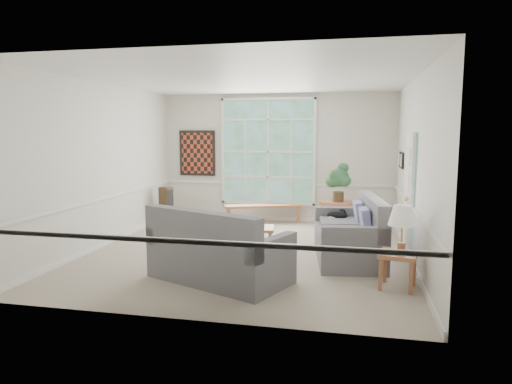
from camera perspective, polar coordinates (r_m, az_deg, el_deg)
floor at (r=8.13m, az=-0.99°, el=-7.56°), size 5.50×6.00×0.01m
ceiling at (r=7.90m, az=-1.04°, el=14.00°), size 5.50×6.00×0.02m
wall_back at (r=10.81m, az=2.57°, el=4.26°), size 5.50×0.02×3.00m
wall_front at (r=5.01m, az=-8.76°, el=0.50°), size 5.50×0.02×3.00m
wall_left at (r=8.90m, az=-18.56°, el=3.20°), size 0.02×6.00×3.00m
wall_right at (r=7.73m, az=19.28°, el=2.59°), size 0.02×6.00×3.00m
window_back at (r=10.80m, az=1.49°, el=5.06°), size 2.30×0.08×2.40m
entry_door at (r=8.37m, az=18.36°, el=-0.13°), size 0.08×0.90×2.10m
door_sidelight at (r=7.73m, az=18.90°, el=-0.00°), size 0.08×0.26×1.90m
wall_art at (r=11.24m, az=-7.35°, el=4.84°), size 0.90×0.06×1.10m
wall_frame_near at (r=9.46m, az=17.73°, el=3.77°), size 0.04×0.26×0.32m
wall_frame_far at (r=9.86m, az=17.50°, el=3.91°), size 0.04×0.26×0.32m
loveseat_right at (r=7.74m, az=11.42°, el=-4.45°), size 1.25×2.05×1.05m
loveseat_front at (r=6.55m, az=-4.54°, el=-6.46°), size 2.19×1.70×1.05m
coffee_table at (r=8.43m, az=-1.24°, el=-5.64°), size 1.09×0.70×0.38m
pewter_bowl at (r=8.39m, az=-1.05°, el=-4.09°), size 0.41×0.41×0.08m
window_bench at (r=10.66m, az=0.87°, el=-2.75°), size 1.82×0.98×0.42m
end_table at (r=10.03m, az=10.23°, el=-2.93°), size 0.80×0.80×0.63m
houseplant at (r=9.89m, az=10.25°, el=1.23°), size 0.69×0.69×0.84m
side_table at (r=6.54m, az=17.27°, el=-9.34°), size 0.58×0.58×0.49m
table_lamp at (r=6.40m, az=17.79°, el=-4.45°), size 0.41×0.41×0.65m
pet_bed at (r=10.70m, az=-7.26°, el=-3.54°), size 0.64×0.64×0.14m
floor_speaker at (r=10.67m, az=-11.16°, el=-1.70°), size 0.33×0.29×0.86m
cat at (r=8.37m, az=10.11°, el=-2.83°), size 0.45×0.41×0.17m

